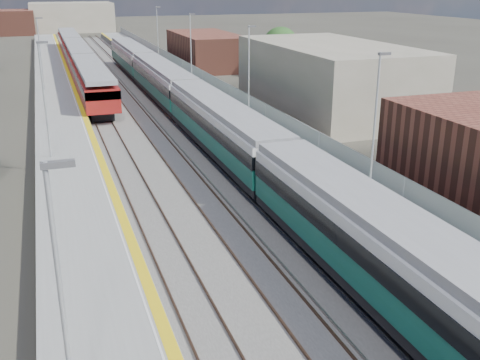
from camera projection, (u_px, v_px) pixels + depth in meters
ground at (157, 111)px, 54.83m from camera, size 320.00×320.00×0.00m
ballast_bed at (130, 107)px, 56.35m from camera, size 10.50×155.00×0.06m
tracks at (134, 103)px, 58.00m from camera, size 8.96×160.00×0.17m
platform_right at (202, 98)px, 58.49m from camera, size 4.70×155.00×8.52m
platform_left at (59, 107)px, 54.08m from camera, size 4.30×155.00×8.52m
green_train at (187, 99)px, 48.80m from camera, size 2.99×83.29×3.30m
red_train at (78, 58)px, 75.67m from camera, size 3.06×62.03×3.87m
tree_d at (280, 45)px, 73.93m from camera, size 4.74×4.74×6.43m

